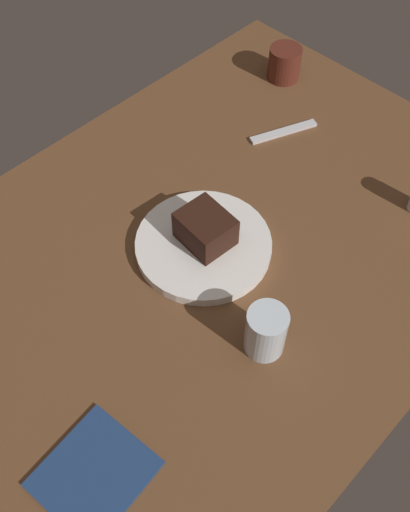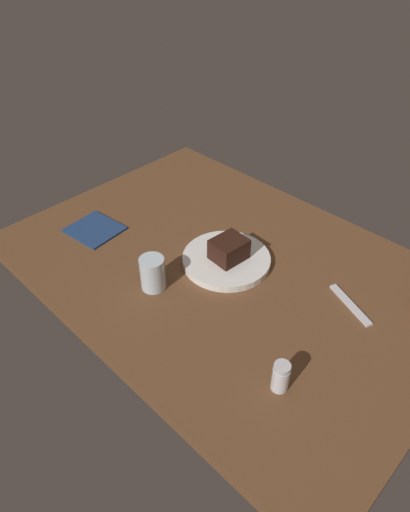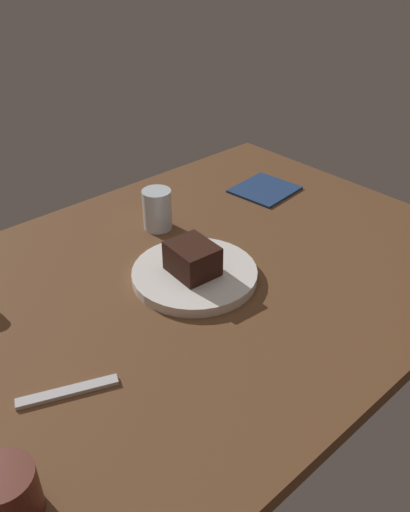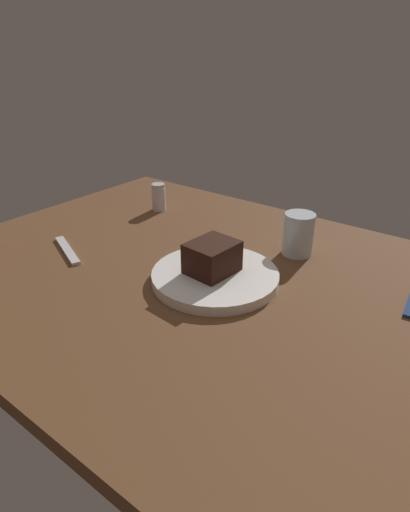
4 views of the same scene
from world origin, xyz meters
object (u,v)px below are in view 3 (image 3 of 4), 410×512
at_px(dessert_plate, 195,274).
at_px(dessert_spoon, 68,392).
at_px(folded_napkin, 265,190).
at_px(coffee_cup, 8,495).
at_px(water_glass, 157,209).
at_px(chocolate_cake_slice, 193,258).

bearing_deg(dessert_plate, dessert_spoon, 15.66).
bearing_deg(folded_napkin, dessert_spoon, 19.98).
height_order(dessert_plate, coffee_cup, coffee_cup).
bearing_deg(water_glass, coffee_cup, 37.57).
xyz_separation_m(dessert_spoon, folded_napkin, (-0.72, -0.26, -0.00)).
distance_m(dessert_plate, folded_napkin, 0.42).
distance_m(water_glass, coffee_cup, 0.69).
height_order(chocolate_cake_slice, coffee_cup, chocolate_cake_slice).
xyz_separation_m(chocolate_cake_slice, coffee_cup, (0.47, 0.21, -0.01)).
height_order(dessert_plate, water_glass, water_glass).
xyz_separation_m(coffee_cup, dessert_spoon, (-0.14, -0.12, -0.03)).
xyz_separation_m(dessert_plate, coffee_cup, (0.48, 0.22, 0.03)).
relative_size(water_glass, coffee_cup, 1.24).
relative_size(dessert_plate, coffee_cup, 3.30).
xyz_separation_m(coffee_cup, folded_napkin, (-0.86, -0.38, -0.03)).
height_order(chocolate_cake_slice, dessert_spoon, chocolate_cake_slice).
height_order(chocolate_cake_slice, water_glass, water_glass).
bearing_deg(folded_napkin, coffee_cup, 24.00).
relative_size(chocolate_cake_slice, coffee_cup, 1.22).
bearing_deg(chocolate_cake_slice, coffee_cup, 24.48).
bearing_deg(coffee_cup, dessert_spoon, -139.43).
xyz_separation_m(chocolate_cake_slice, folded_napkin, (-0.39, -0.17, -0.05)).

